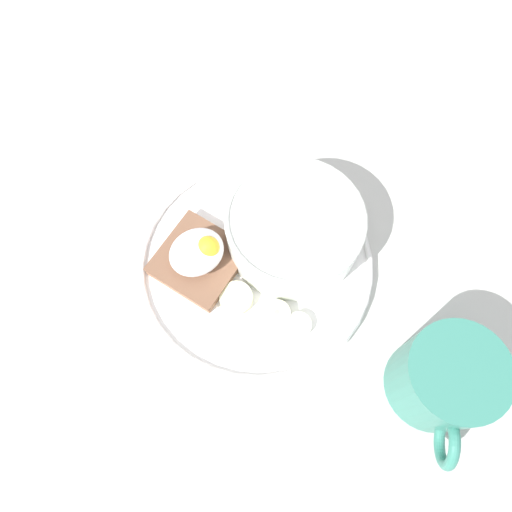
{
  "coord_description": "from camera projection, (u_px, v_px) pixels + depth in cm",
  "views": [
    {
      "loc": [
        11.6,
        16.41,
        54.28
      ],
      "look_at": [
        0.0,
        0.0,
        5.0
      ],
      "focal_mm": 35.0,
      "sensor_mm": 36.0,
      "label": 1
    }
  ],
  "objects": [
    {
      "name": "banana_slice_left",
      "position": [
        277.0,
        314.0,
        0.52
      ],
      "size": [
        4.16,
        4.19,
        1.72
      ],
      "color": "beige",
      "rests_on": "plate"
    },
    {
      "name": "banana_slice_front",
      "position": [
        236.0,
        298.0,
        0.53
      ],
      "size": [
        4.22,
        4.13,
        1.49
      ],
      "color": "#EBEBB5",
      "rests_on": "plate"
    },
    {
      "name": "plate",
      "position": [
        256.0,
        263.0,
        0.55
      ],
      "size": [
        25.88,
        25.88,
        1.6
      ],
      "color": "white",
      "rests_on": "ground_plane"
    },
    {
      "name": "ground_plane",
      "position": [
        256.0,
        269.0,
        0.57
      ],
      "size": [
        120.0,
        120.0,
        2.0
      ],
      "primitive_type": "cube",
      "color": "beige",
      "rests_on": "ground"
    },
    {
      "name": "banana_slice_back",
      "position": [
        298.0,
        325.0,
        0.52
      ],
      "size": [
        2.94,
        3.02,
        1.25
      ],
      "color": "#EEEDC5",
      "rests_on": "plate"
    },
    {
      "name": "oatmeal_bowl",
      "position": [
        295.0,
        230.0,
        0.54
      ],
      "size": [
        14.86,
        14.86,
        5.59
      ],
      "color": "white",
      "rests_on": "plate"
    },
    {
      "name": "toast_slice",
      "position": [
        199.0,
        260.0,
        0.54
      ],
      "size": [
        11.09,
        11.09,
        1.57
      ],
      "color": "brown",
      "rests_on": "plate"
    },
    {
      "name": "coffee_mug",
      "position": [
        445.0,
        380.0,
        0.47
      ],
      "size": [
        10.56,
        10.98,
        8.95
      ],
      "color": "#337A6A",
      "rests_on": "ground_plane"
    },
    {
      "name": "poached_egg",
      "position": [
        198.0,
        251.0,
        0.52
      ],
      "size": [
        5.96,
        5.15,
        3.72
      ],
      "color": "white",
      "rests_on": "toast_slice"
    }
  ]
}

